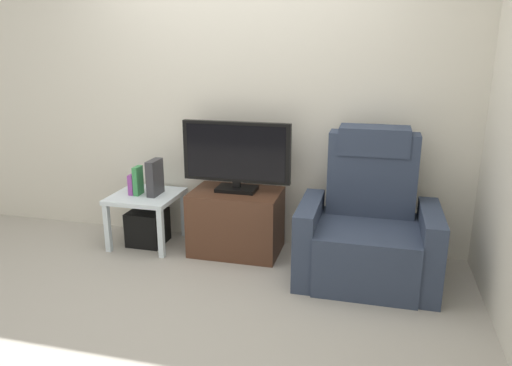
{
  "coord_description": "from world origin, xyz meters",
  "views": [
    {
      "loc": [
        1.08,
        -2.7,
        1.66
      ],
      "look_at": [
        0.26,
        0.5,
        0.7
      ],
      "focal_mm": 33.7,
      "sensor_mm": 36.0,
      "label": 1
    }
  ],
  "objects_px": {
    "tv_stand": "(236,222)",
    "subwoofer_box": "(148,227)",
    "book_middle": "(138,181)",
    "side_table": "(146,202)",
    "recliner_armchair": "(368,228)",
    "game_console": "(155,177)",
    "television": "(236,155)",
    "book_leftmost": "(133,184)"
  },
  "relations": [
    {
      "from": "tv_stand",
      "to": "subwoofer_box",
      "type": "distance_m",
      "value": 0.8
    },
    {
      "from": "subwoofer_box",
      "to": "book_middle",
      "type": "relative_size",
      "value": 1.22
    },
    {
      "from": "tv_stand",
      "to": "book_middle",
      "type": "height_order",
      "value": "book_middle"
    },
    {
      "from": "tv_stand",
      "to": "side_table",
      "type": "height_order",
      "value": "tv_stand"
    },
    {
      "from": "tv_stand",
      "to": "book_middle",
      "type": "xyz_separation_m",
      "value": [
        -0.84,
        -0.04,
        0.3
      ]
    },
    {
      "from": "tv_stand",
      "to": "recliner_armchair",
      "type": "height_order",
      "value": "recliner_armchair"
    },
    {
      "from": "subwoofer_box",
      "to": "game_console",
      "type": "height_order",
      "value": "game_console"
    },
    {
      "from": "recliner_armchair",
      "to": "subwoofer_box",
      "type": "xyz_separation_m",
      "value": [
        -1.84,
        0.16,
        -0.23
      ]
    },
    {
      "from": "tv_stand",
      "to": "game_console",
      "type": "relative_size",
      "value": 2.41
    },
    {
      "from": "television",
      "to": "book_middle",
      "type": "relative_size",
      "value": 3.64
    },
    {
      "from": "television",
      "to": "subwoofer_box",
      "type": "xyz_separation_m",
      "value": [
        -0.79,
        -0.04,
        -0.67
      ]
    },
    {
      "from": "side_table",
      "to": "subwoofer_box",
      "type": "bearing_deg",
      "value": 135.0
    },
    {
      "from": "book_middle",
      "to": "game_console",
      "type": "height_order",
      "value": "game_console"
    },
    {
      "from": "game_console",
      "to": "side_table",
      "type": "bearing_deg",
      "value": -173.66
    },
    {
      "from": "side_table",
      "to": "subwoofer_box",
      "type": "distance_m",
      "value": 0.23
    },
    {
      "from": "tv_stand",
      "to": "book_leftmost",
      "type": "height_order",
      "value": "book_leftmost"
    },
    {
      "from": "recliner_armchair",
      "to": "book_leftmost",
      "type": "bearing_deg",
      "value": 172.0
    },
    {
      "from": "book_middle",
      "to": "television",
      "type": "bearing_deg",
      "value": 4.36
    },
    {
      "from": "tv_stand",
      "to": "game_console",
      "type": "distance_m",
      "value": 0.77
    },
    {
      "from": "recliner_armchair",
      "to": "subwoofer_box",
      "type": "distance_m",
      "value": 1.86
    },
    {
      "from": "television",
      "to": "book_middle",
      "type": "height_order",
      "value": "television"
    },
    {
      "from": "side_table",
      "to": "recliner_armchair",
      "type": "bearing_deg",
      "value": -4.92
    },
    {
      "from": "book_middle",
      "to": "game_console",
      "type": "distance_m",
      "value": 0.15
    },
    {
      "from": "recliner_armchair",
      "to": "subwoofer_box",
      "type": "bearing_deg",
      "value": 171.16
    },
    {
      "from": "book_middle",
      "to": "game_console",
      "type": "relative_size",
      "value": 0.81
    },
    {
      "from": "tv_stand",
      "to": "television",
      "type": "xyz_separation_m",
      "value": [
        0.0,
        0.02,
        0.55
      ]
    },
    {
      "from": "tv_stand",
      "to": "subwoofer_box",
      "type": "relative_size",
      "value": 2.44
    },
    {
      "from": "book_leftmost",
      "to": "television",
      "type": "bearing_deg",
      "value": 4.11
    },
    {
      "from": "recliner_armchair",
      "to": "subwoofer_box",
      "type": "relative_size",
      "value": 3.68
    },
    {
      "from": "side_table",
      "to": "book_middle",
      "type": "bearing_deg",
      "value": -158.16
    },
    {
      "from": "book_leftmost",
      "to": "game_console",
      "type": "bearing_deg",
      "value": 8.97
    },
    {
      "from": "recliner_armchair",
      "to": "book_middle",
      "type": "bearing_deg",
      "value": 171.89
    },
    {
      "from": "recliner_armchair",
      "to": "book_middle",
      "type": "height_order",
      "value": "recliner_armchair"
    },
    {
      "from": "tv_stand",
      "to": "game_console",
      "type": "height_order",
      "value": "game_console"
    },
    {
      "from": "recliner_armchair",
      "to": "game_console",
      "type": "height_order",
      "value": "recliner_armchair"
    },
    {
      "from": "subwoofer_box",
      "to": "game_console",
      "type": "distance_m",
      "value": 0.45
    },
    {
      "from": "tv_stand",
      "to": "recliner_armchair",
      "type": "bearing_deg",
      "value": -9.87
    },
    {
      "from": "subwoofer_box",
      "to": "book_middle",
      "type": "distance_m",
      "value": 0.42
    },
    {
      "from": "television",
      "to": "book_middle",
      "type": "xyz_separation_m",
      "value": [
        -0.84,
        -0.06,
        -0.25
      ]
    },
    {
      "from": "television",
      "to": "recliner_armchair",
      "type": "height_order",
      "value": "same"
    },
    {
      "from": "subwoofer_box",
      "to": "book_leftmost",
      "type": "bearing_deg",
      "value": -168.69
    },
    {
      "from": "recliner_armchair",
      "to": "game_console",
      "type": "xyz_separation_m",
      "value": [
        -1.75,
        0.17,
        0.22
      ]
    }
  ]
}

